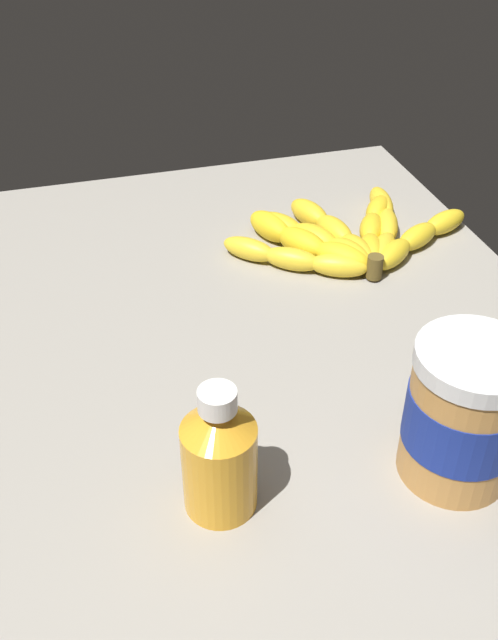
# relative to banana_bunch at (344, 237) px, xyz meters

# --- Properties ---
(ground_plane) EXTENTS (0.91, 0.75, 0.03)m
(ground_plane) POSITION_rel_banana_bunch_xyz_m (-0.16, 0.19, -0.03)
(ground_plane) COLOR gray
(banana_bunch) EXTENTS (0.21, 0.35, 0.04)m
(banana_bunch) POSITION_rel_banana_bunch_xyz_m (0.00, 0.00, 0.00)
(banana_bunch) COLOR yellow
(banana_bunch) RESTS_ON ground_plane
(peanut_butter_jar) EXTENTS (0.10, 0.10, 0.14)m
(peanut_butter_jar) POSITION_rel_banana_bunch_xyz_m (-0.39, 0.05, 0.05)
(peanut_butter_jar) COLOR #BF8442
(peanut_butter_jar) RESTS_ON ground_plane
(honey_bottle) EXTENTS (0.06, 0.06, 0.13)m
(honey_bottle) POSITION_rel_banana_bunch_xyz_m (-0.36, 0.26, 0.04)
(honey_bottle) COLOR gold
(honey_bottle) RESTS_ON ground_plane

